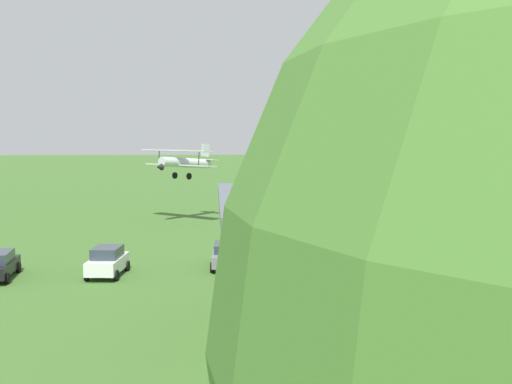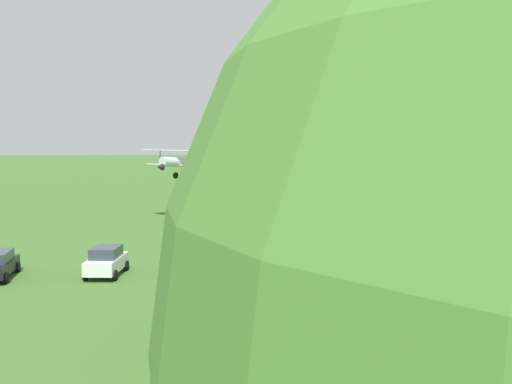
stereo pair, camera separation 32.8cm
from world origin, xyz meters
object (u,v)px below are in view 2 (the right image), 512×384
Objects in this scene: person_at_fence_line at (325,256)px; person_walking_on_apron at (266,244)px; car_grey at (226,255)px; person_beside_truck at (278,260)px; hangar at (504,263)px; car_white at (106,261)px; windsock at (410,158)px; biplane at (184,161)px.

person_at_fence_line is 1.05× the size of person_walking_on_apron.
car_grey is 3.79m from person_beside_truck.
hangar reaches higher than person_beside_truck.
car_white reaches higher than car_grey.
car_grey is 0.64× the size of windsock.
biplane is at bearing -67.02° from hangar.
person_at_fence_line is at bearing 60.69° from windsock.
biplane is 21.88m from windsock.
person_beside_truck is (3.15, 1.38, 0.05)m from person_at_fence_line.
windsock is (-6.04, -33.99, 3.20)m from hangar.
biplane is (15.64, -36.88, 2.84)m from hangar.
car_white is at bearing -32.37° from hangar.
car_white is at bearing 41.04° from windsock.
person_walking_on_apron is 0.22× the size of windsock.
windsock is (-17.89, -19.91, 5.38)m from car_grey.
person_at_fence_line is at bearing -67.41° from hangar.
person_beside_truck is 27.04m from windsock.
biplane is 26.10m from person_at_fence_line.
windsock reaches higher than car_white.
windsock is (-25.14, -21.88, 5.30)m from car_white.
car_grey is 27.30m from windsock.
person_walking_on_apron is (-2.91, -4.32, -0.06)m from car_grey.
biplane is at bearing -74.44° from person_beside_truck.
person_beside_truck is (-3.15, 2.12, 0.03)m from car_grey.
person_beside_truck reaches higher than person_walking_on_apron.
person_beside_truck is at bearing 105.56° from biplane.
windsock is (-21.68, 2.89, 0.36)m from biplane.
hangar is at bearing 115.89° from person_walking_on_apron.
hangar is at bearing 79.92° from windsock.
hangar is 14.61m from person_at_fence_line.
person_at_fence_line is at bearing 123.74° from person_walking_on_apron.
biplane is 25.50m from car_white.
person_walking_on_apron is (8.93, -18.40, -2.23)m from hangar.
biplane reaches higher than person_at_fence_line.
windsock reaches higher than person_beside_truck.
person_walking_on_apron is (-10.16, -6.30, -0.14)m from car_white.
person_beside_truck is (8.70, -11.96, -2.14)m from hangar.
windsock is (-14.74, -22.03, 5.34)m from person_beside_truck.
car_white is 13.60m from person_at_fence_line.
person_beside_truck is at bearing 179.21° from car_white.
car_grey is 5.22m from person_walking_on_apron.
person_beside_truck is at bearing 92.06° from person_walking_on_apron.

